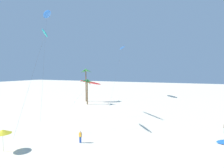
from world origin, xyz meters
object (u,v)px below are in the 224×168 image
beach_umbrella (3,132)px  person_foreground_walker (80,136)px  flying_kite_2 (122,48)px  palm_tree_0 (86,73)px  flying_kite_3 (45,33)px  flying_kite_4 (47,15)px  palm_tree_1 (87,84)px  flying_kite_1 (91,82)px

beach_umbrella → person_foreground_walker: bearing=40.9°
flying_kite_2 → person_foreground_walker: 48.49m
palm_tree_0 → beach_umbrella: (10.41, -34.91, -6.39)m
flying_kite_3 → flying_kite_4: 10.54m
palm_tree_1 → flying_kite_4: bearing=-90.5°
flying_kite_1 → flying_kite_2: bearing=74.3°
flying_kite_3 → flying_kite_4: size_ratio=0.73×
palm_tree_1 → flying_kite_3: flying_kite_3 is taller
flying_kite_3 → beach_umbrella: bearing=-79.3°
flying_kite_1 → flying_kite_3: bearing=-75.0°
palm_tree_1 → flying_kite_3: 24.46m
palm_tree_0 → flying_kite_3: 28.25m
flying_kite_2 → beach_umbrella: 52.47m
palm_tree_1 → person_foreground_walker: size_ratio=4.45×
flying_kite_4 → person_foreground_walker: size_ratio=13.61×
beach_umbrella → flying_kite_4: bearing=115.8°
palm_tree_0 → flying_kite_3: size_ratio=0.64×
flying_kite_2 → flying_kite_3: flying_kite_2 is taller
palm_tree_0 → palm_tree_1: (2.98, -4.24, -2.84)m
palm_tree_0 → palm_tree_1: size_ratio=1.42×
flying_kite_1 → flying_kite_2: flying_kite_2 is taller
palm_tree_1 → flying_kite_1: (-1.11, 3.88, 0.10)m
flying_kite_1 → flying_kite_2: (4.31, 15.35, 11.97)m
palm_tree_0 → flying_kite_4: flying_kite_4 is taller
flying_kite_2 → beach_umbrella: bearing=-85.2°
palm_tree_0 → beach_umbrella: bearing=-73.4°
flying_kite_3 → person_foreground_walker: flying_kite_3 is taller
flying_kite_1 → person_foreground_walker: flying_kite_1 is taller
palm_tree_0 → beach_umbrella: size_ratio=3.93×
palm_tree_0 → flying_kite_2: size_ratio=0.55×
palm_tree_0 → flying_kite_2: bearing=67.6°
flying_kite_4 → palm_tree_1: bearing=89.5°
flying_kite_1 → flying_kite_3: 28.19m
palm_tree_1 → flying_kite_1: bearing=106.0°
palm_tree_1 → flying_kite_1: palm_tree_1 is taller
flying_kite_2 → person_foreground_walker: size_ratio=11.46×
person_foreground_walker → beach_umbrella: bearing=-139.1°
palm_tree_1 → palm_tree_0: bearing=125.1°
flying_kite_1 → flying_kite_4: (0.98, -18.88, 14.95)m
palm_tree_1 → flying_kite_3: bearing=-75.2°
person_foreground_walker → beach_umbrella: size_ratio=0.62×
palm_tree_0 → flying_kite_4: size_ratio=0.46×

